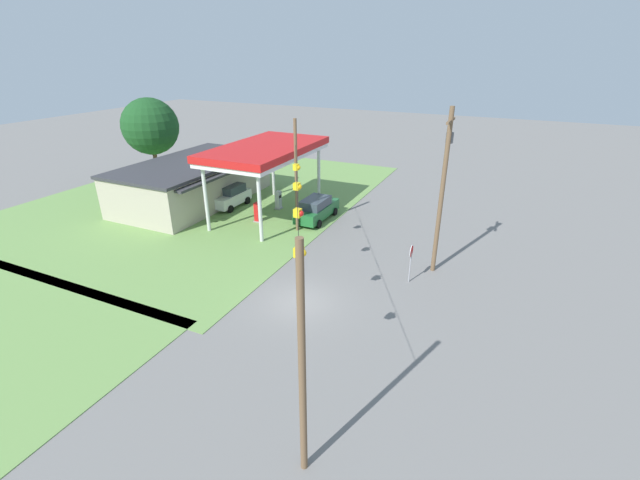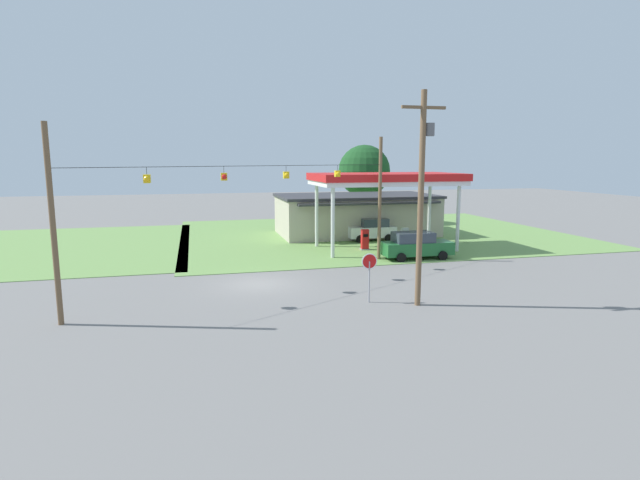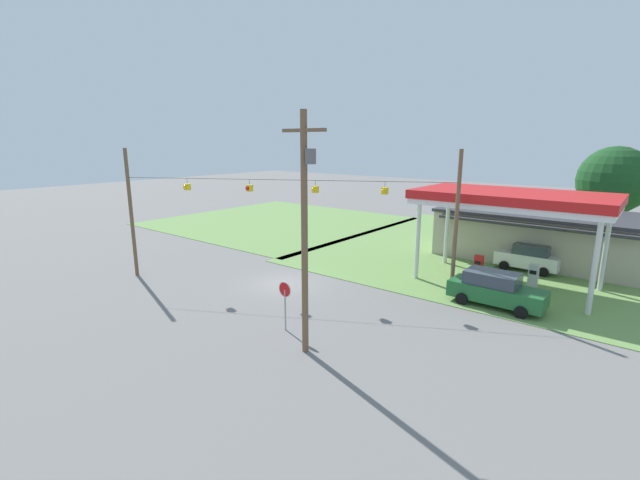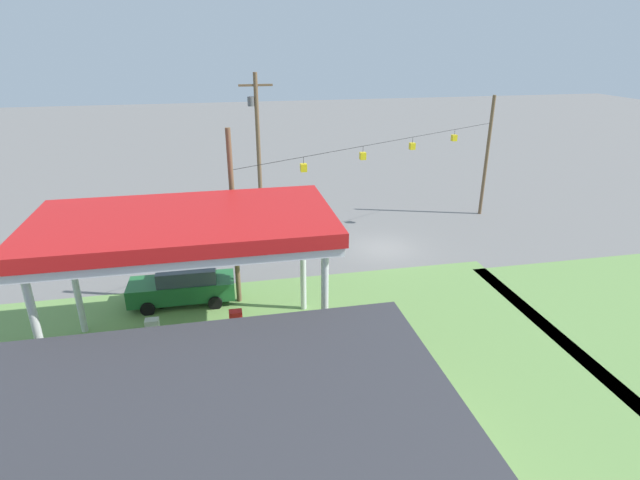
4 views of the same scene
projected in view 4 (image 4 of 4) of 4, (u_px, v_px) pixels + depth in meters
The scene contains 10 objects.
ground_plane at pixel (383, 249), 31.35m from camera, with size 160.00×160.00×0.00m, color slate.
gas_station_canopy at pixel (185, 228), 19.16m from camera, with size 11.42×6.26×6.03m.
gas_station_store at pixel (174, 465), 13.06m from camera, with size 14.70×8.50×3.80m.
fuel_pump_near at pixel (237, 329), 21.26m from camera, with size 0.71×0.56×1.66m.
fuel_pump_far at pixel (154, 338), 20.63m from camera, with size 0.71×0.56×1.66m.
car_at_pumps_front at pixel (184, 285), 24.59m from camera, with size 5.11×2.17×1.96m.
car_at_pumps_rear at pixel (179, 396), 16.92m from camera, with size 4.20×2.15×1.99m.
stop_sign_roadside at pixel (294, 202), 34.34m from camera, with size 0.80×0.08×2.50m.
utility_pole_main at pixel (258, 143), 33.39m from camera, with size 2.20×0.44×10.28m.
signal_span_gantry at pixel (387, 175), 29.58m from camera, with size 18.74×10.24×8.65m.
Camera 4 is at (9.72, 27.44, 12.30)m, focal length 28.00 mm.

